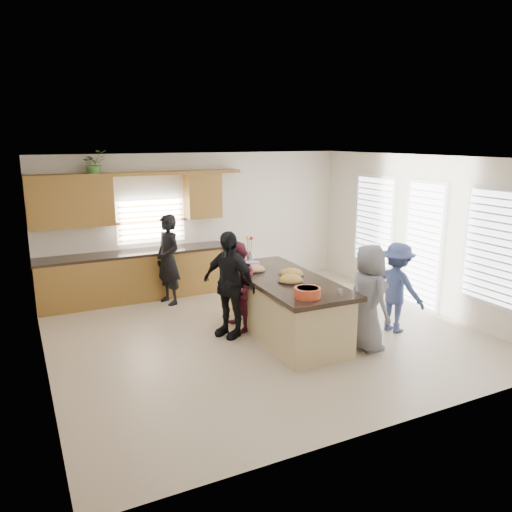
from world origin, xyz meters
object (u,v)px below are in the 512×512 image
salad_bowl (307,292)px  woman_left_front (229,284)px  woman_right_front (368,298)px  woman_right_back (397,288)px  woman_left_mid (237,288)px  woman_left_back (168,260)px  island (285,308)px

salad_bowl → woman_left_front: 1.51m
woman_right_front → woman_right_back: bearing=-64.8°
woman_left_mid → woman_right_front: 2.09m
woman_left_back → woman_left_mid: woman_left_back is taller
island → woman_left_back: 2.66m
woman_left_mid → woman_right_front: size_ratio=0.92×
woman_left_front → woman_right_front: (1.64, -1.39, -0.05)m
salad_bowl → woman_right_back: (1.92, 0.36, -0.29)m
island → salad_bowl: bearing=-100.6°
salad_bowl → woman_left_front: bearing=113.1°
woman_left_front → woman_right_back: 2.71m
salad_bowl → woman_left_back: woman_left_back is taller
island → woman_left_front: bearing=157.2°
island → woman_left_back: (-1.20, 2.34, 0.40)m
island → woman_left_front: 0.97m
woman_left_back → woman_right_back: size_ratio=1.16×
island → woman_left_back: size_ratio=1.59×
salad_bowl → woman_left_mid: (-0.39, 1.50, -0.29)m
island → woman_left_front: size_ratio=1.60×
salad_bowl → woman_left_mid: 1.57m
salad_bowl → woman_left_back: 3.50m
salad_bowl → woman_left_front: (-0.59, 1.38, -0.18)m
island → salad_bowl: salad_bowl is taller
woman_right_back → woman_left_back: bearing=27.0°
salad_bowl → woman_left_mid: bearing=104.6°
woman_left_front → woman_right_front: bearing=21.7°
woman_left_back → woman_right_front: 3.93m
salad_bowl → woman_left_front: woman_left_front is taller
island → woman_left_front: woman_left_front is taller
island → woman_right_back: 1.85m
salad_bowl → woman_right_front: (1.05, -0.01, -0.23)m
salad_bowl → woman_right_front: bearing=-0.7°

